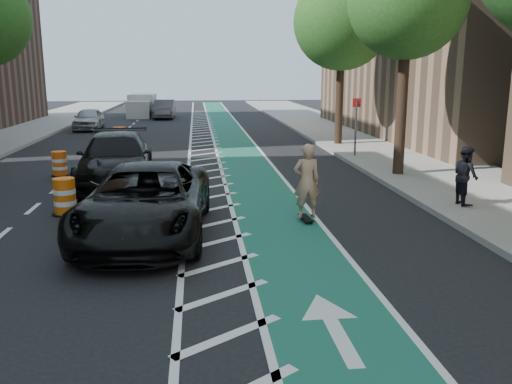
{
  "coord_description": "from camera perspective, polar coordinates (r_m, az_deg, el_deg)",
  "views": [
    {
      "loc": [
        1.14,
        -9.56,
        3.52
      ],
      "look_at": [
        2.32,
        1.27,
        1.1
      ],
      "focal_mm": 38.0,
      "sensor_mm": 36.0,
      "label": 1
    }
  ],
  "objects": [
    {
      "name": "curb_right",
      "position": [
        20.72,
        10.44,
        2.77
      ],
      "size": [
        0.12,
        90.0,
        0.16
      ],
      "primitive_type": "cube",
      "color": "gray",
      "rests_on": "ground"
    },
    {
      "name": "skateboarder",
      "position": [
        12.89,
        5.35,
        1.16
      ],
      "size": [
        0.68,
        0.47,
        1.78
      ],
      "primitive_type": "imported",
      "rotation": [
        0.0,
        0.0,
        3.21
      ],
      "color": "tan",
      "rests_on": "skateboard"
    },
    {
      "name": "car_silver",
      "position": [
        35.32,
        -17.19,
        7.36
      ],
      "size": [
        1.69,
        3.98,
        1.34
      ],
      "primitive_type": "imported",
      "rotation": [
        0.0,
        0.0,
        0.03
      ],
      "color": "#A8A9AE",
      "rests_on": "ground"
    },
    {
      "name": "barrel_a",
      "position": [
        14.41,
        -19.48,
        -0.54
      ],
      "size": [
        0.68,
        0.68,
        0.93
      ],
      "color": "#E6600C",
      "rests_on": "ground"
    },
    {
      "name": "suv_far",
      "position": [
        17.82,
        -14.53,
        3.35
      ],
      "size": [
        2.6,
        5.64,
        1.6
      ],
      "primitive_type": "imported",
      "rotation": [
        0.0,
        0.0,
        0.07
      ],
      "color": "black",
      "rests_on": "ground"
    },
    {
      "name": "bike_lane",
      "position": [
        19.96,
        -0.8,
        2.39
      ],
      "size": [
        2.0,
        90.0,
        0.01
      ],
      "primitive_type": "cube",
      "color": "#1C6242",
      "rests_on": "ground"
    },
    {
      "name": "ground",
      "position": [
        10.25,
        -12.35,
        -7.86
      ],
      "size": [
        120.0,
        120.0,
        0.0
      ],
      "primitive_type": "plane",
      "color": "black",
      "rests_on": "ground"
    },
    {
      "name": "box_truck",
      "position": [
        44.56,
        -11.94,
        8.79
      ],
      "size": [
        2.08,
        4.32,
        1.76
      ],
      "rotation": [
        0.0,
        0.0,
        -0.05
      ],
      "color": "silver",
      "rests_on": "ground"
    },
    {
      "name": "skateboard",
      "position": [
        13.1,
        5.27,
        -2.75
      ],
      "size": [
        0.26,
        0.75,
        0.1
      ],
      "rotation": [
        0.0,
        0.0,
        0.06
      ],
      "color": "black",
      "rests_on": "ground"
    },
    {
      "name": "car_grey",
      "position": [
        42.76,
        -9.62,
        8.6
      ],
      "size": [
        1.6,
        4.34,
        1.42
      ],
      "primitive_type": "imported",
      "rotation": [
        0.0,
        0.0,
        -0.02
      ],
      "color": "#504F54",
      "rests_on": "ground"
    },
    {
      "name": "buffer_strip",
      "position": [
        19.88,
        -5.11,
        2.3
      ],
      "size": [
        1.4,
        90.0,
        0.01
      ],
      "primitive_type": "cube",
      "color": "silver",
      "rests_on": "ground"
    },
    {
      "name": "pedestrian",
      "position": [
        14.95,
        21.19,
        1.63
      ],
      "size": [
        0.6,
        0.76,
        1.52
      ],
      "primitive_type": "imported",
      "rotation": [
        0.0,
        0.0,
        1.6
      ],
      "color": "black",
      "rests_on": "sidewalk_right"
    },
    {
      "name": "sign_post",
      "position": [
        22.61,
        10.46,
        6.83
      ],
      "size": [
        0.35,
        0.08,
        2.47
      ],
      "color": "#4C4C4C",
      "rests_on": "ground"
    },
    {
      "name": "barrel_b",
      "position": [
        19.88,
        -19.97,
        2.75
      ],
      "size": [
        0.62,
        0.62,
        0.85
      ],
      "color": "#FB560D",
      "rests_on": "ground"
    },
    {
      "name": "tree_r_c",
      "position": [
        18.95,
        15.57,
        18.93
      ],
      "size": [
        4.2,
        4.2,
        7.9
      ],
      "color": "#382619",
      "rests_on": "ground"
    },
    {
      "name": "sidewalk_right",
      "position": [
        21.55,
        16.7,
        2.8
      ],
      "size": [
        5.0,
        90.0,
        0.15
      ],
      "primitive_type": "cube",
      "color": "gray",
      "rests_on": "ground"
    },
    {
      "name": "tree_r_d",
      "position": [
        26.53,
        8.95,
        17.26
      ],
      "size": [
        4.2,
        4.2,
        7.9
      ],
      "color": "#382619",
      "rests_on": "ground"
    },
    {
      "name": "suv_near",
      "position": [
        11.98,
        -11.53,
        -0.97
      ],
      "size": [
        2.92,
        5.73,
        1.55
      ],
      "primitive_type": "imported",
      "rotation": [
        0.0,
        0.0,
        -0.06
      ],
      "color": "black",
      "rests_on": "ground"
    },
    {
      "name": "barrel_c",
      "position": [
        26.09,
        -14.16,
        5.47
      ],
      "size": [
        0.75,
        0.75,
        1.02
      ],
      "color": "#E5460C",
      "rests_on": "ground"
    }
  ]
}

